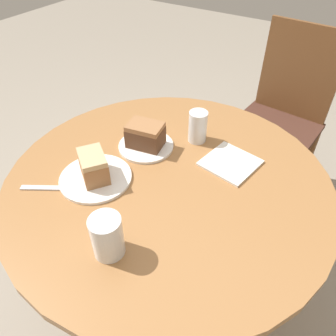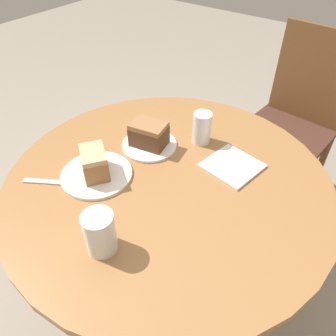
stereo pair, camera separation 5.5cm
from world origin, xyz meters
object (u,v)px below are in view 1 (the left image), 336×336
object	(u,v)px
cake_slice_far	(145,135)
glass_lemonade	(198,128)
cake_slice_near	(93,166)
chair	(278,120)
plate_near	(96,178)
plate_far	(146,146)
glass_water	(107,238)

from	to	relation	value
cake_slice_far	glass_lemonade	distance (m)	0.19
cake_slice_near	glass_lemonade	distance (m)	0.39
chair	cake_slice_far	bearing A→B (deg)	-102.99
plate_near	plate_far	world-z (taller)	same
plate_far	chair	bearing A→B (deg)	71.61
chair	plate_far	bearing A→B (deg)	-102.99
plate_far	glass_lemonade	world-z (taller)	glass_lemonade
plate_far	glass_water	bearing A→B (deg)	-66.96
chair	plate_far	world-z (taller)	chair
cake_slice_near	plate_far	bearing A→B (deg)	80.11
chair	glass_lemonade	size ratio (longest dim) A/B	8.06
plate_near	glass_water	distance (m)	0.28
glass_water	plate_far	bearing A→B (deg)	113.04
cake_slice_near	cake_slice_far	xyz separation A→B (m)	(0.04, 0.22, -0.00)
chair	glass_lemonade	distance (m)	0.74
plate_far	cake_slice_far	bearing A→B (deg)	90.00
plate_near	cake_slice_far	bearing A→B (deg)	80.11
chair	glass_water	world-z (taller)	chair
plate_near	cake_slice_near	size ratio (longest dim) A/B	1.71
plate_far	plate_near	bearing A→B (deg)	-99.89
plate_near	plate_far	bearing A→B (deg)	80.11
plate_far	glass_water	distance (m)	0.44
plate_far	cake_slice_near	size ratio (longest dim) A/B	1.46
cake_slice_far	glass_water	bearing A→B (deg)	-66.96
plate_near	cake_slice_far	distance (m)	0.23
chair	cake_slice_near	distance (m)	1.11
cake_slice_near	cake_slice_far	size ratio (longest dim) A/B	0.99
plate_near	plate_far	size ratio (longest dim) A/B	1.17
plate_far	glass_water	size ratio (longest dim) A/B	1.63
glass_lemonade	glass_water	xyz separation A→B (m)	(0.04, -0.54, -0.00)
cake_slice_near	chair	bearing A→B (deg)	73.38
plate_near	chair	bearing A→B (deg)	73.38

